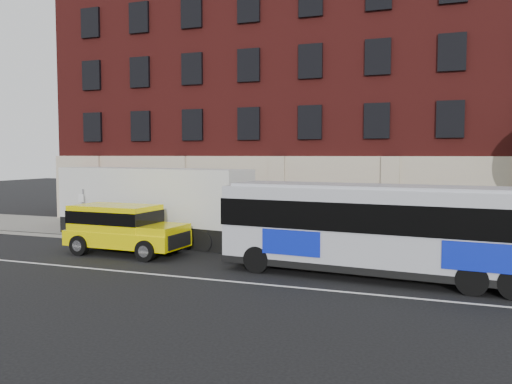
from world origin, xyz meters
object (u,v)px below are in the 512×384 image
at_px(sign_pole, 83,210).
at_px(shipping_container, 150,205).
at_px(yellow_suv, 122,226).
at_px(city_bus, 389,227).

xyz_separation_m(sign_pole, shipping_container, (3.56, 0.65, 0.31)).
bearing_deg(yellow_suv, sign_pole, 147.36).
distance_m(yellow_suv, shipping_container, 3.49).
bearing_deg(shipping_container, sign_pole, -169.61).
height_order(sign_pole, yellow_suv, sign_pole).
bearing_deg(city_bus, sign_pole, 167.66).
height_order(city_bus, yellow_suv, city_bus).
height_order(sign_pole, shipping_container, shipping_container).
xyz_separation_m(city_bus, yellow_suv, (-11.21, 0.66, -0.57)).
distance_m(sign_pole, yellow_suv, 5.05).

